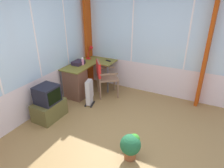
% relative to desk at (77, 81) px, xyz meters
% --- Properties ---
extents(ground, '(5.59, 4.95, 0.06)m').
position_rel_desk_xyz_m(ground, '(-1.25, -1.67, -0.45)').
color(ground, olive).
extents(north_window_panel, '(4.59, 0.07, 2.61)m').
position_rel_desk_xyz_m(north_window_panel, '(-1.25, 0.34, 0.89)').
color(north_window_panel, silver).
rests_on(north_window_panel, ground).
extents(east_window_panel, '(0.07, 3.95, 2.61)m').
position_rel_desk_xyz_m(east_window_panel, '(1.07, -1.67, 0.89)').
color(east_window_panel, silver).
rests_on(east_window_panel, ground).
extents(curtain_corner, '(0.33, 0.08, 2.51)m').
position_rel_desk_xyz_m(curtain_corner, '(0.94, 0.21, 0.84)').
color(curtain_corner, '#AE3E0E').
rests_on(curtain_corner, ground).
extents(curtain_east_far, '(0.34, 0.10, 2.51)m').
position_rel_desk_xyz_m(curtain_east_far, '(0.99, -2.75, 0.84)').
color(curtain_east_far, '#AE3E0E').
rests_on(curtain_east_far, ground).
extents(desk, '(1.32, 0.92, 0.76)m').
position_rel_desk_xyz_m(desk, '(0.00, 0.00, 0.00)').
color(desk, olive).
rests_on(desk, ground).
extents(desk_lamp, '(0.23, 0.20, 0.35)m').
position_rel_desk_xyz_m(desk_lamp, '(0.80, 0.06, 0.57)').
color(desk_lamp, red).
rests_on(desk_lamp, desk).
extents(tv_remote, '(0.09, 0.16, 0.02)m').
position_rel_desk_xyz_m(tv_remote, '(0.80, -0.46, 0.36)').
color(tv_remote, black).
rests_on(tv_remote, desk).
extents(spray_bottle, '(0.06, 0.06, 0.22)m').
position_rel_desk_xyz_m(spray_bottle, '(0.25, -0.03, 0.45)').
color(spray_bottle, pink).
rests_on(spray_bottle, desk).
extents(paper_tray, '(0.30, 0.23, 0.09)m').
position_rel_desk_xyz_m(paper_tray, '(0.23, 0.09, 0.39)').
color(paper_tray, '#2C2032').
rests_on(paper_tray, desk).
extents(wooden_armchair, '(0.67, 0.67, 0.92)m').
position_rel_desk_xyz_m(wooden_armchair, '(0.33, -0.55, 0.18)').
color(wooden_armchair, '#85644A').
rests_on(wooden_armchair, ground).
extents(tv_on_stand, '(0.65, 0.45, 0.74)m').
position_rel_desk_xyz_m(tv_on_stand, '(-1.05, -0.04, -0.09)').
color(tv_on_stand, brown).
rests_on(tv_on_stand, ground).
extents(space_heater, '(0.33, 0.23, 0.62)m').
position_rel_desk_xyz_m(space_heater, '(-0.20, -0.49, -0.10)').
color(space_heater, silver).
rests_on(space_heater, ground).
extents(potted_plant, '(0.33, 0.33, 0.44)m').
position_rel_desk_xyz_m(potted_plant, '(-1.33, -1.98, -0.16)').
color(potted_plant, '#9B532D').
rests_on(potted_plant, ground).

